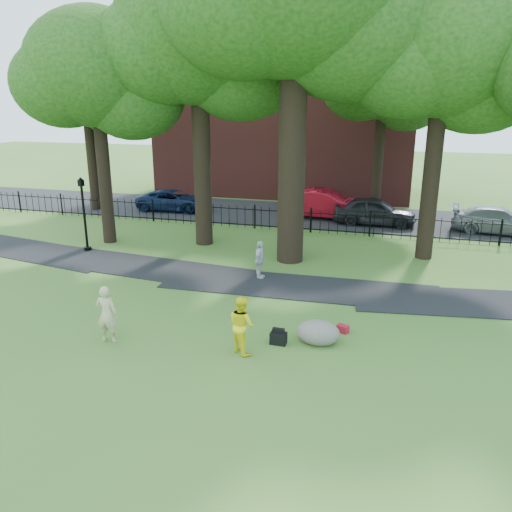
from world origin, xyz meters
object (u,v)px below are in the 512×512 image
(woman, at_px, (107,314))
(man, at_px, (242,325))
(red_sedan, at_px, (324,204))
(boulder, at_px, (318,331))
(lamppost, at_px, (84,215))

(woman, bearing_deg, man, -178.45)
(red_sedan, bearing_deg, woman, 172.00)
(man, bearing_deg, woman, 44.79)
(boulder, bearing_deg, lamppost, 152.16)
(woman, distance_m, lamppost, 9.68)
(red_sedan, bearing_deg, boulder, -168.66)
(red_sedan, bearing_deg, lamppost, 139.29)
(man, relative_size, lamppost, 0.48)
(woman, distance_m, man, 3.82)
(woman, height_order, man, woman)
(woman, xyz_separation_m, red_sedan, (3.47, 17.31, -0.01))
(woman, height_order, lamppost, lamppost)
(boulder, distance_m, lamppost, 13.11)
(man, bearing_deg, boulder, -111.78)
(woman, bearing_deg, boulder, -169.95)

